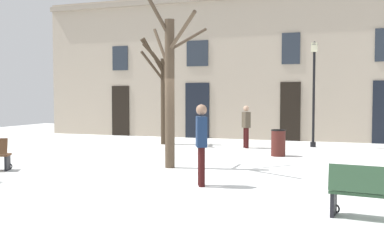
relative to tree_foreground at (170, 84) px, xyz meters
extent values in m
plane|color=white|center=(0.12, -0.31, -2.36)|extent=(33.60, 33.60, 0.00)
cube|color=tan|center=(0.12, 9.17, 1.09)|extent=(21.00, 0.40, 6.90)
cube|color=black|center=(-6.31, 8.95, -1.09)|extent=(0.96, 0.08, 2.54)
cube|color=#262D38|center=(-6.31, 8.95, 1.60)|extent=(0.87, 0.06, 1.23)
cube|color=black|center=(-2.15, 8.95, -1.03)|extent=(1.20, 0.08, 2.66)
cube|color=#262D38|center=(-2.15, 8.95, 1.71)|extent=(1.08, 0.06, 1.23)
cube|color=black|center=(2.27, 8.95, -1.03)|extent=(0.90, 0.08, 2.66)
cube|color=#262D38|center=(2.27, 8.95, 1.79)|extent=(0.81, 0.06, 1.40)
cube|color=black|center=(6.17, 8.95, -1.02)|extent=(0.92, 0.08, 2.68)
cylinder|color=#4C3D2D|center=(-0.01, 0.00, -0.29)|extent=(0.27, 0.27, 4.13)
cylinder|color=#4C3D2D|center=(-0.33, -0.26, 2.01)|extent=(0.78, 0.67, 1.47)
cylinder|color=#4C3D2D|center=(0.34, 0.59, 1.28)|extent=(0.78, 1.24, 0.78)
cylinder|color=#4C3D2D|center=(-0.40, 0.40, 0.99)|extent=(0.91, 0.90, 1.36)
cylinder|color=#4C3D2D|center=(0.54, -0.51, 1.34)|extent=(1.19, 1.14, 0.90)
cylinder|color=#382B1E|center=(-2.55, 5.77, -0.57)|extent=(0.32, 0.32, 3.58)
cylinder|color=#382B1E|center=(-2.87, 5.40, 1.30)|extent=(0.74, 0.84, 0.99)
cylinder|color=#382B1E|center=(-2.78, 5.24, 1.23)|extent=(0.58, 1.17, 1.52)
cylinder|color=#382B1E|center=(-2.29, 5.19, 0.27)|extent=(0.64, 1.27, 1.32)
cylinder|color=#382B1E|center=(-2.82, 5.23, 1.31)|extent=(0.69, 1.20, 1.28)
cylinder|color=#382B1E|center=(-2.81, 5.21, 0.84)|extent=(0.65, 1.25, 1.25)
cylinder|color=#382B1E|center=(-2.91, 5.96, 1.17)|extent=(0.82, 0.49, 0.81)
cylinder|color=black|center=(3.43, 6.69, -0.49)|extent=(0.10, 0.10, 3.74)
cylinder|color=black|center=(3.43, 6.69, -2.26)|extent=(0.22, 0.22, 0.20)
cube|color=beige|center=(3.43, 6.69, 1.56)|extent=(0.24, 0.24, 0.36)
cone|color=black|center=(3.43, 6.69, 1.74)|extent=(0.30, 0.30, 0.14)
cylinder|color=#4C1E19|center=(2.52, 3.49, -1.93)|extent=(0.47, 0.47, 0.86)
torus|color=black|center=(2.52, 3.49, -1.49)|extent=(0.50, 0.50, 0.04)
cube|color=black|center=(-4.00, -1.85, -2.15)|extent=(0.22, 0.37, 0.42)
torus|color=black|center=(-4.07, -1.71, -2.28)|extent=(0.17, 0.10, 0.17)
cube|color=black|center=(4.49, -3.83, -2.15)|extent=(0.10, 0.38, 0.43)
torus|color=black|center=(4.51, -3.68, -2.28)|extent=(0.17, 0.05, 0.17)
cylinder|color=#350F0F|center=(1.59, -2.09, -1.92)|extent=(0.14, 0.14, 0.88)
cylinder|color=#350F0F|center=(1.66, -2.26, -1.92)|extent=(0.14, 0.14, 0.88)
cube|color=navy|center=(1.62, -2.18, -1.14)|extent=(0.36, 0.44, 0.68)
sphere|color=#9E755B|center=(1.62, -2.18, -0.65)|extent=(0.24, 0.24, 0.24)
cylinder|color=#350F0F|center=(0.94, 5.57, -1.96)|extent=(0.14, 0.14, 0.79)
cylinder|color=#350F0F|center=(1.04, 5.42, -1.96)|extent=(0.14, 0.14, 0.79)
cube|color=#4C4233|center=(0.99, 5.50, -1.26)|extent=(0.40, 0.44, 0.61)
sphere|color=tan|center=(0.99, 5.50, -0.82)|extent=(0.22, 0.22, 0.22)
camera|label=1|loc=(4.67, -11.67, -0.36)|focal=42.09mm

